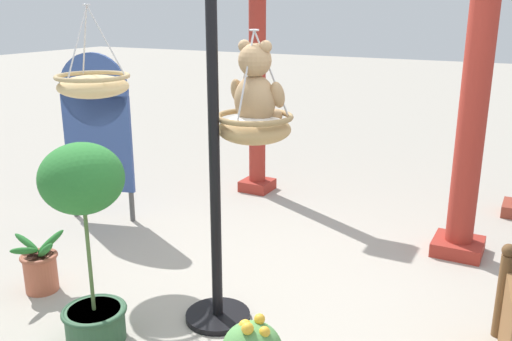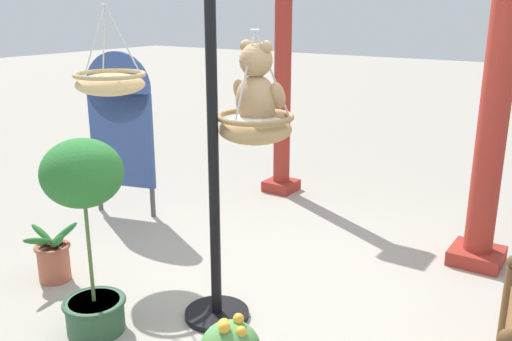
{
  "view_description": "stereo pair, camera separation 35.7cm",
  "coord_description": "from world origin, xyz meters",
  "px_view_note": "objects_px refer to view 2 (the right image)",
  "views": [
    {
      "loc": [
        1.57,
        -3.0,
        2.05
      ],
      "look_at": [
        -0.02,
        0.03,
        1.03
      ],
      "focal_mm": 38.73,
      "sensor_mm": 36.0,
      "label": 1
    },
    {
      "loc": [
        1.88,
        -2.82,
        2.05
      ],
      "look_at": [
        -0.02,
        0.03,
        1.03
      ],
      "focal_mm": 38.73,
      "sensor_mm": 36.0,
      "label": 2
    }
  ],
  "objects_px": {
    "potted_plant_flowering_red": "(53,258)",
    "display_sign_board": "(120,121)",
    "greenhouse_pillar_left": "(494,118)",
    "teddy_bear": "(257,90)",
    "greenhouse_pillar_far_back": "(282,87)",
    "hanging_basket_with_teddy": "(255,127)",
    "hanging_basket_left_high": "(110,82)",
    "potted_plant_small_succulent": "(86,213)",
    "display_pole_central": "(215,214)"
  },
  "relations": [
    {
      "from": "display_pole_central",
      "to": "teddy_bear",
      "type": "bearing_deg",
      "value": 61.38
    },
    {
      "from": "display_pole_central",
      "to": "hanging_basket_with_teddy",
      "type": "height_order",
      "value": "display_pole_central"
    },
    {
      "from": "teddy_bear",
      "to": "greenhouse_pillar_far_back",
      "type": "distance_m",
      "value": 2.61
    },
    {
      "from": "greenhouse_pillar_left",
      "to": "hanging_basket_left_high",
      "type": "bearing_deg",
      "value": -151.67
    },
    {
      "from": "hanging_basket_left_high",
      "to": "greenhouse_pillar_far_back",
      "type": "relative_size",
      "value": 0.29
    },
    {
      "from": "teddy_bear",
      "to": "hanging_basket_with_teddy",
      "type": "bearing_deg",
      "value": -90.0
    },
    {
      "from": "potted_plant_small_succulent",
      "to": "hanging_basket_left_high",
      "type": "bearing_deg",
      "value": 129.35
    },
    {
      "from": "hanging_basket_left_high",
      "to": "display_pole_central",
      "type": "bearing_deg",
      "value": -17.25
    },
    {
      "from": "hanging_basket_with_teddy",
      "to": "potted_plant_flowering_red",
      "type": "distance_m",
      "value": 1.96
    },
    {
      "from": "hanging_basket_with_teddy",
      "to": "hanging_basket_left_high",
      "type": "relative_size",
      "value": 1.0
    },
    {
      "from": "greenhouse_pillar_left",
      "to": "potted_plant_flowering_red",
      "type": "relative_size",
      "value": 5.43
    },
    {
      "from": "hanging_basket_left_high",
      "to": "potted_plant_flowering_red",
      "type": "relative_size",
      "value": 1.52
    },
    {
      "from": "teddy_bear",
      "to": "hanging_basket_left_high",
      "type": "relative_size",
      "value": 0.76
    },
    {
      "from": "hanging_basket_left_high",
      "to": "display_sign_board",
      "type": "relative_size",
      "value": 0.43
    },
    {
      "from": "hanging_basket_with_teddy",
      "to": "teddy_bear",
      "type": "bearing_deg",
      "value": 90.0
    },
    {
      "from": "display_pole_central",
      "to": "teddy_bear",
      "type": "xyz_separation_m",
      "value": [
        0.15,
        0.27,
        0.79
      ]
    },
    {
      "from": "hanging_basket_with_teddy",
      "to": "display_sign_board",
      "type": "distance_m",
      "value": 2.32
    },
    {
      "from": "display_pole_central",
      "to": "hanging_basket_with_teddy",
      "type": "distance_m",
      "value": 0.63
    },
    {
      "from": "hanging_basket_with_teddy",
      "to": "potted_plant_small_succulent",
      "type": "height_order",
      "value": "hanging_basket_with_teddy"
    },
    {
      "from": "potted_plant_flowering_red",
      "to": "display_sign_board",
      "type": "xyz_separation_m",
      "value": [
        -0.62,
        1.34,
        0.78
      ]
    },
    {
      "from": "greenhouse_pillar_left",
      "to": "greenhouse_pillar_far_back",
      "type": "bearing_deg",
      "value": 163.08
    },
    {
      "from": "teddy_bear",
      "to": "potted_plant_flowering_red",
      "type": "bearing_deg",
      "value": -160.21
    },
    {
      "from": "hanging_basket_left_high",
      "to": "display_sign_board",
      "type": "distance_m",
      "value": 1.01
    },
    {
      "from": "teddy_bear",
      "to": "greenhouse_pillar_left",
      "type": "xyz_separation_m",
      "value": [
        1.14,
        1.59,
        -0.31
      ]
    },
    {
      "from": "teddy_bear",
      "to": "greenhouse_pillar_left",
      "type": "bearing_deg",
      "value": 54.46
    },
    {
      "from": "greenhouse_pillar_far_back",
      "to": "display_sign_board",
      "type": "distance_m",
      "value": 1.8
    },
    {
      "from": "hanging_basket_with_teddy",
      "to": "teddy_bear",
      "type": "relative_size",
      "value": 1.32
    },
    {
      "from": "greenhouse_pillar_left",
      "to": "display_sign_board",
      "type": "height_order",
      "value": "greenhouse_pillar_left"
    },
    {
      "from": "greenhouse_pillar_left",
      "to": "potted_plant_flowering_red",
      "type": "distance_m",
      "value": 3.57
    },
    {
      "from": "hanging_basket_with_teddy",
      "to": "teddy_bear",
      "type": "xyz_separation_m",
      "value": [
        -0.0,
        0.02,
        0.23
      ]
    },
    {
      "from": "greenhouse_pillar_left",
      "to": "potted_plant_flowering_red",
      "type": "xyz_separation_m",
      "value": [
        -2.66,
        -2.14,
        -1.04
      ]
    },
    {
      "from": "display_pole_central",
      "to": "display_sign_board",
      "type": "distance_m",
      "value": 2.27
    },
    {
      "from": "greenhouse_pillar_far_back",
      "to": "hanging_basket_with_teddy",
      "type": "bearing_deg",
      "value": -62.85
    },
    {
      "from": "hanging_basket_with_teddy",
      "to": "display_sign_board",
      "type": "bearing_deg",
      "value": 159.19
    },
    {
      "from": "display_sign_board",
      "to": "hanging_basket_left_high",
      "type": "bearing_deg",
      "value": -46.02
    },
    {
      "from": "teddy_bear",
      "to": "potted_plant_small_succulent",
      "type": "xyz_separation_m",
      "value": [
        -0.71,
        -0.85,
        -0.71
      ]
    },
    {
      "from": "greenhouse_pillar_far_back",
      "to": "display_sign_board",
      "type": "bearing_deg",
      "value": -122.25
    },
    {
      "from": "potted_plant_small_succulent",
      "to": "display_sign_board",
      "type": "height_order",
      "value": "display_sign_board"
    },
    {
      "from": "display_pole_central",
      "to": "potted_plant_small_succulent",
      "type": "relative_size",
      "value": 1.87
    },
    {
      "from": "potted_plant_small_succulent",
      "to": "teddy_bear",
      "type": "bearing_deg",
      "value": 50.12
    },
    {
      "from": "hanging_basket_left_high",
      "to": "potted_plant_small_succulent",
      "type": "relative_size",
      "value": 0.55
    },
    {
      "from": "greenhouse_pillar_far_back",
      "to": "potted_plant_flowering_red",
      "type": "height_order",
      "value": "greenhouse_pillar_far_back"
    },
    {
      "from": "display_sign_board",
      "to": "display_pole_central",
      "type": "bearing_deg",
      "value": -28.1
    },
    {
      "from": "greenhouse_pillar_left",
      "to": "teddy_bear",
      "type": "bearing_deg",
      "value": -125.54
    },
    {
      "from": "display_pole_central",
      "to": "greenhouse_pillar_left",
      "type": "distance_m",
      "value": 2.32
    },
    {
      "from": "teddy_bear",
      "to": "potted_plant_small_succulent",
      "type": "bearing_deg",
      "value": -129.88
    },
    {
      "from": "hanging_basket_with_teddy",
      "to": "potted_plant_small_succulent",
      "type": "distance_m",
      "value": 1.19
    },
    {
      "from": "greenhouse_pillar_left",
      "to": "greenhouse_pillar_far_back",
      "type": "distance_m",
      "value": 2.43
    },
    {
      "from": "display_pole_central",
      "to": "display_sign_board",
      "type": "height_order",
      "value": "display_pole_central"
    },
    {
      "from": "hanging_basket_left_high",
      "to": "potted_plant_flowering_red",
      "type": "height_order",
      "value": "hanging_basket_left_high"
    }
  ]
}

